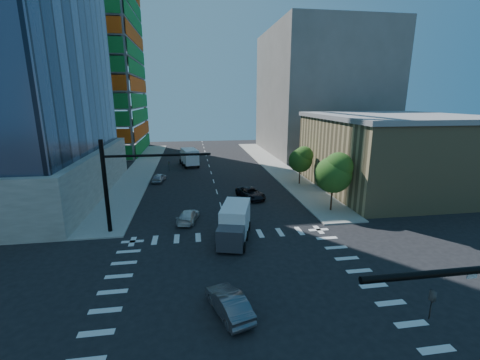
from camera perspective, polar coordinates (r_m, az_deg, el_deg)
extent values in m
plane|color=black|center=(23.44, 0.93, -18.77)|extent=(160.00, 160.00, 0.00)
cube|color=silver|center=(23.44, 0.93, -18.76)|extent=(20.00, 20.00, 0.01)
cube|color=gray|center=(62.73, 6.08, 2.57)|extent=(5.00, 60.00, 0.15)
cube|color=gray|center=(61.38, -17.13, 1.75)|extent=(5.00, 60.00, 0.15)
cube|color=#167D2D|center=(82.99, -17.98, 21.81)|extent=(0.12, 24.00, 49.00)
cube|color=#D94B0C|center=(73.80, -30.04, 21.69)|extent=(24.00, 0.12, 49.00)
cube|color=#9E8A5B|center=(50.73, 25.43, 4.12)|extent=(20.00, 22.00, 10.00)
cube|color=gray|center=(50.18, 26.09, 10.07)|extent=(20.50, 22.50, 0.60)
cube|color=#68635E|center=(80.30, 13.93, 14.81)|extent=(24.00, 30.00, 28.00)
imported|color=black|center=(12.48, 30.79, -18.51)|extent=(0.16, 0.20, 1.00)
cylinder|color=black|center=(32.93, -22.79, -1.13)|extent=(0.40, 0.40, 9.00)
cylinder|color=black|center=(31.45, -14.42, 4.28)|extent=(10.00, 0.24, 0.24)
imported|color=black|center=(31.57, -12.50, 2.40)|extent=(0.16, 0.20, 1.00)
cylinder|color=#382316|center=(38.67, 15.92, -3.54)|extent=(0.20, 0.20, 2.27)
sphere|color=#1E4512|center=(37.86, 16.24, 0.91)|extent=(4.16, 4.16, 4.16)
sphere|color=#366923|center=(37.56, 17.09, 2.27)|extent=(3.25, 3.25, 3.25)
cylinder|color=#382316|center=(49.53, 10.54, 0.46)|extent=(0.20, 0.20, 1.92)
sphere|color=#1E4512|center=(48.98, 10.68, 3.43)|extent=(3.52, 3.52, 3.52)
sphere|color=#366923|center=(48.69, 11.29, 4.32)|extent=(2.75, 2.75, 2.75)
imported|color=black|center=(42.06, 1.90, -2.36)|extent=(3.79, 5.59, 1.42)
imported|color=silver|center=(34.78, -9.18, -6.33)|extent=(2.72, 4.63, 1.26)
imported|color=#B7B8C0|center=(52.01, -14.18, 0.42)|extent=(2.21, 4.13, 1.33)
imported|color=#55545A|center=(20.87, -2.00, -21.03)|extent=(2.79, 4.65, 1.45)
cube|color=white|center=(29.53, -1.06, -7.39)|extent=(3.58, 5.36, 2.55)
cube|color=#3C3C44|center=(29.77, -1.06, -8.53)|extent=(2.65, 2.31, 1.86)
cube|color=white|center=(63.20, -9.11, 4.34)|extent=(3.51, 5.66, 2.74)
cube|color=#3C3C44|center=(63.32, -9.09, 3.73)|extent=(2.75, 2.33, 2.00)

